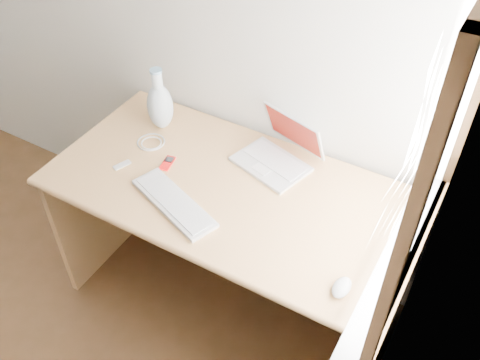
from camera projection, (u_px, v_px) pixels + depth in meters
The scene contains 9 objects.
window at pixel (440, 155), 1.45m from camera, with size 0.11×0.99×1.10m.
desk at pixel (241, 211), 2.31m from camera, with size 1.45×0.72×0.76m.
laptop at pixel (276, 152), 2.19m from camera, with size 0.34×0.31×0.20m.
external_keyboard at pixel (174, 203), 2.02m from camera, with size 0.42×0.25×0.02m.
mouse at pixel (342, 287), 1.73m from camera, with size 0.06×0.09×0.03m, color silver.
ipod at pixel (167, 163), 2.20m from camera, with size 0.06×0.09×0.01m.
cable_coil at pixel (151, 142), 2.30m from camera, with size 0.12×0.12×0.01m, color white.
remote at pixel (122, 165), 2.19m from camera, with size 0.03×0.07×0.01m, color white.
vase at pixel (160, 105), 2.30m from camera, with size 0.11×0.11×0.29m.
Camera 1 is at (1.80, 0.07, 2.22)m, focal length 40.00 mm.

